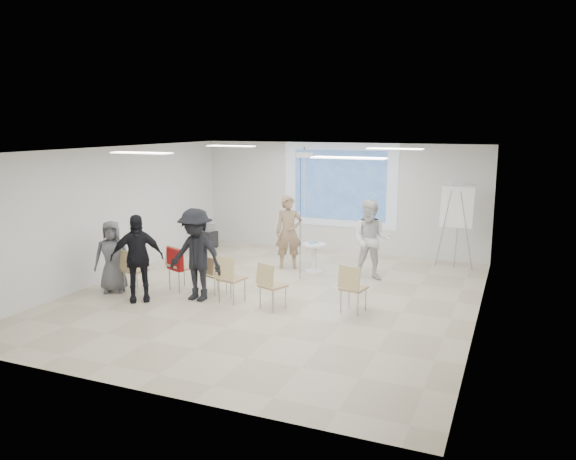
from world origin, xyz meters
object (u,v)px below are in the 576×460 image
at_px(pedestal_table, 314,256).
at_px(chair_far_left, 132,267).
at_px(chair_left_mid, 178,264).
at_px(chair_right_inner, 270,282).
at_px(chair_center, 229,275).
at_px(chair_right_far, 352,285).
at_px(player_left, 289,227).
at_px(laptop, 216,273).
at_px(audience_outer, 112,252).
at_px(audience_left, 137,252).
at_px(flipchart_easel, 457,206).
at_px(player_right, 371,236).
at_px(audience_mid, 196,249).
at_px(chair_left_inner, 213,272).
at_px(av_cart, 208,237).

xyz_separation_m(pedestal_table, chair_far_left, (-2.99, -2.96, 0.13)).
xyz_separation_m(chair_left_mid, chair_right_inner, (2.31, -0.39, -0.04)).
height_order(chair_center, chair_right_far, chair_center).
height_order(player_left, chair_right_far, player_left).
height_order(pedestal_table, chair_far_left, chair_far_left).
height_order(laptop, audience_outer, audience_outer).
relative_size(player_left, chair_right_far, 2.19).
bearing_deg(audience_left, flipchart_easel, 4.27).
distance_m(player_left, laptop, 2.65).
height_order(audience_left, flipchart_easel, flipchart_easel).
relative_size(chair_right_inner, flipchart_easel, 0.43).
bearing_deg(pedestal_table, audience_left, -126.61).
xyz_separation_m(player_left, player_right, (2.11, -0.23, 0.00)).
xyz_separation_m(audience_left, audience_mid, (1.07, 0.48, 0.05)).
height_order(chair_right_far, flipchart_easel, flipchart_easel).
distance_m(chair_right_inner, laptop, 1.57).
xyz_separation_m(chair_left_inner, audience_mid, (-0.11, -0.47, 0.59)).
relative_size(chair_center, chair_right_far, 1.04).
xyz_separation_m(chair_center, audience_left, (-1.77, -0.55, 0.44)).
bearing_deg(pedestal_table, chair_right_far, -56.45).
distance_m(chair_far_left, laptop, 1.78).
bearing_deg(audience_left, player_left, 25.63).
bearing_deg(flipchart_easel, player_left, -154.58).
xyz_separation_m(chair_right_inner, av_cart, (-3.89, 4.30, -0.23)).
height_order(chair_far_left, flipchart_easel, flipchart_easel).
height_order(chair_far_left, audience_left, audience_left).
distance_m(chair_far_left, av_cart, 4.43).
height_order(player_right, audience_mid, audience_mid).
height_order(audience_mid, audience_outer, audience_mid).
distance_m(chair_right_far, laptop, 2.97).
bearing_deg(av_cart, flipchart_easel, 14.92).
xyz_separation_m(chair_center, chair_right_far, (2.40, 0.35, -0.02)).
relative_size(chair_right_inner, audience_left, 0.45).
relative_size(chair_far_left, chair_center, 0.94).
height_order(chair_right_inner, flipchart_easel, flipchart_easel).
relative_size(chair_left_inner, chair_center, 0.83).
xyz_separation_m(chair_far_left, chair_left_mid, (0.83, 0.45, 0.04)).
bearing_deg(laptop, pedestal_table, -96.07).
xyz_separation_m(chair_right_inner, audience_outer, (-3.55, -0.18, 0.31)).
bearing_deg(chair_center, audience_mid, -164.04).
distance_m(pedestal_table, audience_outer, 4.61).
relative_size(player_right, chair_right_far, 2.19).
height_order(player_right, av_cart, player_right).
height_order(chair_far_left, audience_outer, audience_outer).
relative_size(chair_left_inner, av_cart, 1.17).
bearing_deg(chair_right_inner, laptop, -178.20).
height_order(chair_center, laptop, chair_center).
bearing_deg(player_right, pedestal_table, 171.85).
distance_m(player_left, chair_right_far, 3.59).
xyz_separation_m(chair_far_left, audience_mid, (1.54, 0.05, 0.52)).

